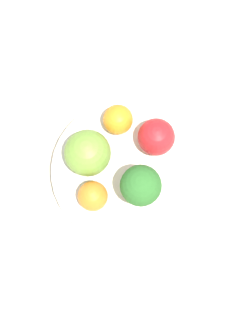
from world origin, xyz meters
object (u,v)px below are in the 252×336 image
Objects in this scene: broccoli at (142,185)px; napkin at (52,55)px; apple_red at (88,153)px; apple_green at (156,137)px; bowl at (126,173)px; orange_back at (93,196)px; orange_front at (118,120)px; spoon at (1,177)px.

napkin is (-0.25, -0.00, -0.07)m from broccoli.
napkin is at bearing 168.97° from apple_red.
apple_green is at bearing 74.16° from apple_red.
bowl is 3.29× the size of apple_red.
bowl is 5.10× the size of orange_back.
apple_green is 0.21m from napkin.
orange_front is (-0.10, 0.02, -0.02)m from broccoli.
apple_green is 1.26× the size of orange_back.
orange_front is at bearing 111.12° from apple_red.
bowl is at bearing -20.94° from orange_front.
apple_red is 0.14m from spoon.
orange_front reaches higher than napkin.
orange_front is 0.11m from orange_back.
apple_red is 0.06m from orange_front.
broccoli is 0.08m from apple_red.
broccoli is 0.21m from spoon.
broccoli is 1.43× the size of apple_green.
broccoli reaches higher than orange_front.
orange_back is at bearing -23.37° from apple_red.
broccoli reaches higher than bowl.
spoon is (-0.09, -0.15, -0.01)m from bowl.
orange_front is 1.02× the size of orange_back.
apple_green is (0.03, 0.09, -0.01)m from apple_red.
orange_back is 0.52× the size of spoon.
orange_front is at bearing 167.38° from broccoli.
napkin is at bearing -164.35° from apple_green.
orange_back is (-0.02, -0.06, -0.02)m from broccoli.
apple_red is 0.09m from apple_green.
broccoli reaches higher than spoon.
bowl reaches higher than spoon.
apple_green reaches higher than napkin.
bowl is at bearing -177.68° from broccoli.
orange_back reaches higher than bowl.
apple_green is (-0.05, 0.05, -0.02)m from broccoli.
napkin is at bearing -170.55° from orange_front.
napkin is 0.20m from spoon.
broccoli is 0.07m from orange_back.
apple_red is (-0.04, -0.04, 0.05)m from bowl.
bowl is 0.07m from orange_front.
orange_back reaches higher than spoon.
broccoli is at bearing 51.46° from spoon.
napkin is (-0.17, 0.03, -0.06)m from apple_red.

